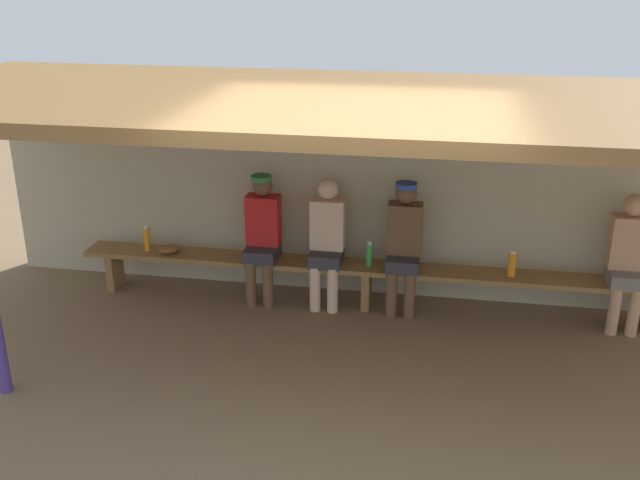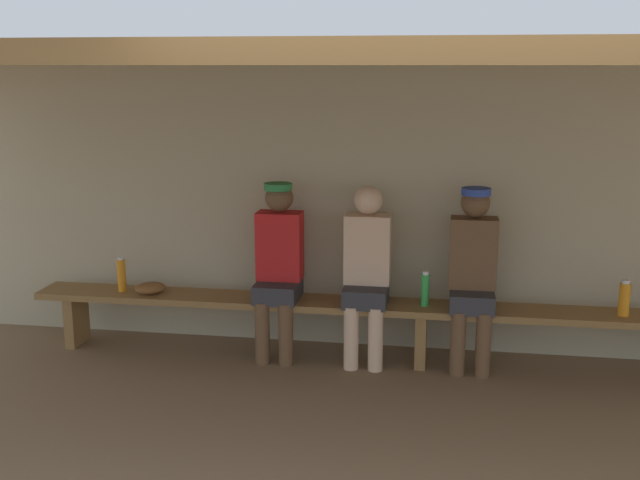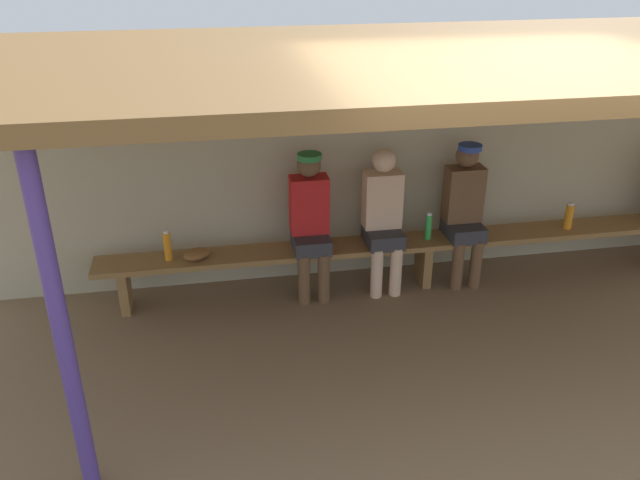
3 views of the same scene
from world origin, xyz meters
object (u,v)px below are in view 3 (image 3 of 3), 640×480
Objects in this scene: player_rightmost at (310,219)px; water_bottle_clear at (428,226)px; player_leftmost at (383,215)px; baseball_glove_worn at (197,254)px; water_bottle_orange at (167,246)px; player_in_red at (465,208)px; water_bottle_blue at (569,216)px; support_post at (63,338)px; bench at (425,246)px.

water_bottle_clear is (1.11, -0.01, -0.16)m from player_rightmost.
baseball_glove_worn is (-1.68, -0.04, -0.22)m from player_leftmost.
water_bottle_clear is 2.36m from water_bottle_orange.
water_bottle_orange is (-2.70, -0.01, -0.15)m from player_in_red.
water_bottle_clear is (-1.40, 0.01, 0.00)m from water_bottle_blue.
water_bottle_orange is at bearing -179.54° from player_rightmost.
player_leftmost is 5.10× the size of water_bottle_clear.
player_leftmost is at bearing 41.64° from support_post.
bench is 4.46× the size of player_rightmost.
player_rightmost is (-1.09, 0.00, 0.36)m from bench.
player_leftmost is (2.37, 2.10, -0.37)m from support_post.
water_bottle_orange is at bearing 141.26° from baseball_glove_worn.
bench is at bearing 179.42° from water_bottle_blue.
water_bottle_blue reaches higher than baseball_glove_worn.
support_post is 1.64× the size of player_rightmost.
support_post is 9.17× the size of baseball_glove_worn.
baseball_glove_worn is (-3.52, -0.02, -0.08)m from water_bottle_blue.
water_bottle_clear is at bearing 179.63° from water_bottle_blue.
bench is 1.14m from player_rightmost.
bench is at bearing -0.19° from player_rightmost.
player_in_red is 0.38m from water_bottle_clear.
player_in_red is at bearing 0.00° from player_rightmost.
water_bottle_orange reaches higher than water_bottle_clear.
player_leftmost is 0.46m from water_bottle_clear.
support_post is 8.40× the size of water_bottle_clear.
bench is at bearing -179.43° from player_in_red.
player_leftmost is at bearing 178.89° from water_bottle_clear.
player_leftmost is 1.70m from baseball_glove_worn.
support_post is 2.72m from player_rightmost.
water_bottle_blue is 3.76m from water_bottle_orange.
player_rightmost is 1.04m from baseball_glove_worn.
water_bottle_blue is (2.51, -0.02, -0.16)m from player_rightmost.
player_in_red is 2.71m from water_bottle_orange.
baseball_glove_worn is at bearing -178.72° from player_leftmost.
player_rightmost is 2.51m from water_bottle_blue.
player_in_red is (3.14, 2.10, -0.35)m from support_post.
player_leftmost is 1.84m from water_bottle_blue.
support_post reaches higher than player_in_red.
baseball_glove_worn is at bearing -6.59° from water_bottle_orange.
water_bottle_blue is 1.09× the size of baseball_glove_worn.
baseball_glove_worn is at bearing -179.21° from water_bottle_clear.
water_bottle_blue is 1.40m from water_bottle_clear.
player_in_red is (0.36, 0.00, 0.36)m from bench.
player_in_red is 4.82× the size of water_bottle_orange.
water_bottle_blue is 3.52m from baseball_glove_worn.
support_post reaches higher than water_bottle_orange.
water_bottle_orange is (-1.26, -0.01, -0.15)m from player_rightmost.
water_bottle_orange reaches higher than water_bottle_blue.
player_in_red reaches higher than bench.
support_post is 3.19m from player_leftmost.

